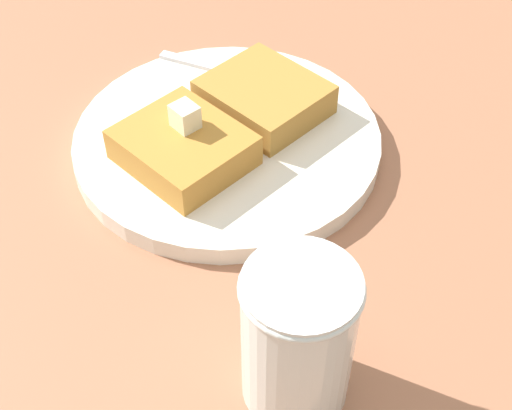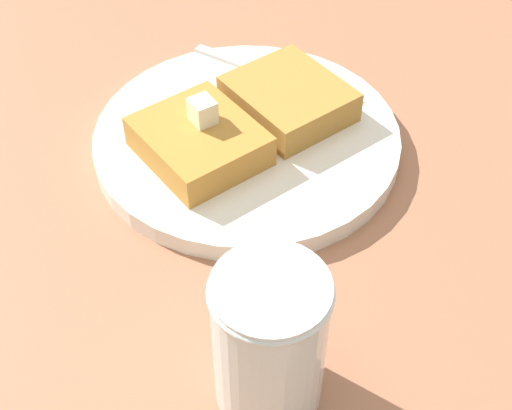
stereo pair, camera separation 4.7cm
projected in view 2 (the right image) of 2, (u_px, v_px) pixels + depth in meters
The scene contains 7 objects.
table_surface at pixel (337, 182), 57.03cm from camera, with size 108.06×108.06×2.80cm, color #9B6145.
plate at pixel (247, 138), 57.27cm from camera, with size 24.48×24.48×1.58cm.
toast_slice_left at pixel (199, 141), 53.97cm from camera, with size 7.91×8.99×2.61cm, color #B2782F.
toast_slice_middle at pixel (291, 98), 57.74cm from camera, with size 7.91×8.99×2.61cm, color #A97731.
butter_pat_primary at pixel (203, 111), 52.96cm from camera, with size 1.87×1.69×1.87cm, color #EFE9C7.
fork at pixel (284, 79), 61.41cm from camera, with size 7.42×15.34×0.36cm.
syrup_jar at pixel (269, 345), 39.20cm from camera, with size 6.55×6.55×10.08cm.
Camera 2 is at (-29.41, -29.31, 41.07)cm, focal length 50.00 mm.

